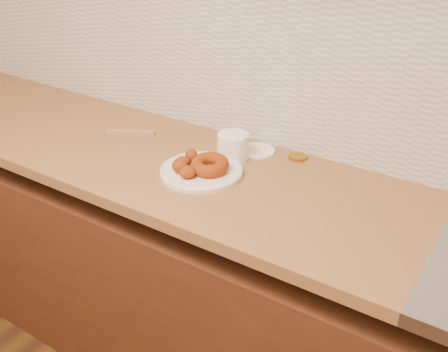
{
  "coord_description": "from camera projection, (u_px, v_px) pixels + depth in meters",
  "views": [
    {
      "loc": [
        0.64,
        0.46,
        1.71
      ],
      "look_at": [
        -0.13,
        1.64,
        0.93
      ],
      "focal_mm": 42.0,
      "sensor_mm": 36.0,
      "label": 1
    }
  ],
  "objects": [
    {
      "name": "butcher_block",
      "position": [
        112.0,
        145.0,
        1.92
      ],
      "size": [
        2.3,
        0.62,
        0.04
      ],
      "primitive_type": "cube",
      "color": "olive",
      "rests_on": "base_cabinet"
    },
    {
      "name": "fried_dough_chunks",
      "position": [
        185.0,
        164.0,
        1.67
      ],
      "size": [
        0.12,
        0.16,
        0.05
      ],
      "color": "brown",
      "rests_on": "donut_plate"
    },
    {
      "name": "donut_plate",
      "position": [
        201.0,
        171.0,
        1.68
      ],
      "size": [
        0.27,
        0.27,
        0.02
      ],
      "primitive_type": "cylinder",
      "color": "silver",
      "rests_on": "butcher_block"
    },
    {
      "name": "wooden_utensil",
      "position": [
        130.0,
        132.0,
        1.95
      ],
      "size": [
        0.17,
        0.11,
        0.01
      ],
      "primitive_type": "cube",
      "rotation": [
        0.0,
        0.0,
        0.5
      ],
      "color": "#98704B",
      "rests_on": "butcher_block"
    },
    {
      "name": "base_cabinet",
      "position": [
        261.0,
        315.0,
        1.85
      ],
      "size": [
        3.6,
        0.6,
        0.77
      ],
      "primitive_type": "cube",
      "color": "#4C2813",
      "rests_on": "floor"
    },
    {
      "name": "tub_lid",
      "position": [
        257.0,
        151.0,
        1.83
      ],
      "size": [
        0.13,
        0.13,
        0.01
      ],
      "primitive_type": "cylinder",
      "rotation": [
        0.0,
        0.0,
        -0.06
      ],
      "color": "white",
      "rests_on": "butcher_block"
    },
    {
      "name": "wall_back",
      "position": [
        322.0,
        21.0,
        1.61
      ],
      "size": [
        4.0,
        0.02,
        2.7
      ],
      "primitive_type": "cube",
      "color": "#C6B298",
      "rests_on": "ground"
    },
    {
      "name": "ring_donut",
      "position": [
        209.0,
        165.0,
        1.66
      ],
      "size": [
        0.16,
        0.17,
        0.06
      ],
      "primitive_type": "torus",
      "rotation": [
        0.1,
        0.0,
        0.39
      ],
      "color": "brown",
      "rests_on": "donut_plate"
    },
    {
      "name": "backsplash",
      "position": [
        316.0,
        69.0,
        1.67
      ],
      "size": [
        3.6,
        0.02,
        0.6
      ],
      "primitive_type": "cube",
      "color": "beige",
      "rests_on": "wall_back"
    },
    {
      "name": "brass_jar_lid",
      "position": [
        298.0,
        157.0,
        1.78
      ],
      "size": [
        0.08,
        0.08,
        0.01
      ],
      "primitive_type": "cylinder",
      "rotation": [
        0.0,
        0.0,
        -0.34
      ],
      "color": "#A1751E",
      "rests_on": "butcher_block"
    },
    {
      "name": "plastic_tub",
      "position": [
        233.0,
        146.0,
        1.76
      ],
      "size": [
        0.14,
        0.14,
        0.09
      ],
      "primitive_type": "cylinder",
      "rotation": [
        0.0,
        0.0,
        -0.38
      ],
      "color": "white",
      "rests_on": "butcher_block"
    }
  ]
}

